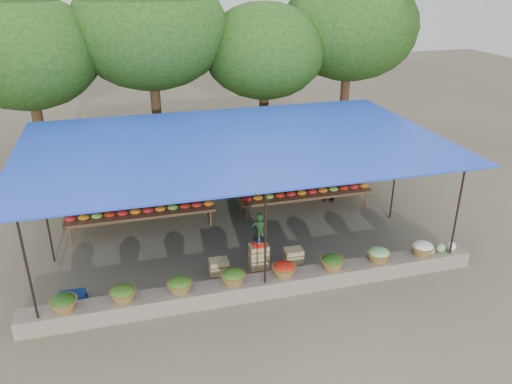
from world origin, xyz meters
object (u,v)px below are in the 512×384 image
object	(u,v)px
weighing_scale	(259,242)
vendor_seated	(260,233)
blue_crate_front	(76,301)
blue_crate_back	(73,300)
crate_counter	(258,262)

from	to	relation	value
weighing_scale	vendor_seated	size ratio (longest dim) A/B	0.31
blue_crate_front	blue_crate_back	xyz separation A→B (m)	(-0.06, -0.00, 0.04)
crate_counter	blue_crate_back	size ratio (longest dim) A/B	4.23
blue_crate_front	blue_crate_back	bearing A→B (deg)	-152.88
crate_counter	vendor_seated	bearing A→B (deg)	71.49
blue_crate_front	crate_counter	bearing A→B (deg)	27.24
blue_crate_front	blue_crate_back	world-z (taller)	blue_crate_back
weighing_scale	crate_counter	bearing A→B (deg)	180.00
crate_counter	vendor_seated	world-z (taller)	vendor_seated
weighing_scale	blue_crate_front	size ratio (longest dim) A/B	0.83
crate_counter	vendor_seated	distance (m)	0.99
weighing_scale	blue_crate_front	world-z (taller)	weighing_scale
weighing_scale	blue_crate_back	distance (m)	4.41
crate_counter	weighing_scale	size ratio (longest dim) A/B	6.51
vendor_seated	blue_crate_back	size ratio (longest dim) A/B	2.09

